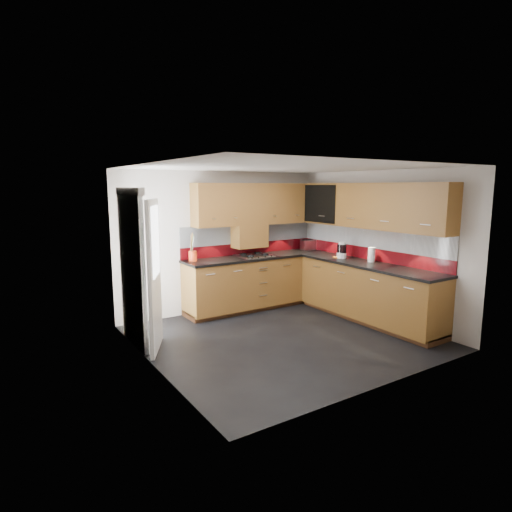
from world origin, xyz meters
TOP-DOWN VIEW (x-y plane):
  - room at (0.00, 0.00)m, footprint 4.00×3.80m
  - base_cabinets at (1.07, 0.72)m, footprint 2.70×3.20m
  - countertop at (1.05, 0.70)m, footprint 2.72×3.22m
  - backsplash at (1.28, 0.93)m, footprint 2.70×3.20m
  - upper_cabinets at (1.23, 0.78)m, footprint 2.50×3.20m
  - extractor_hood at (0.45, 1.64)m, footprint 0.60×0.33m
  - glass_cabinet at (1.71, 1.07)m, footprint 0.32×0.80m
  - back_door at (-1.78, 0.75)m, footprint 0.42×1.19m
  - gas_hob at (0.45, 1.47)m, footprint 0.58×0.51m
  - utensil_pot at (-0.65, 1.62)m, footprint 0.13×0.13m
  - toaster at (1.75, 1.59)m, footprint 0.28×0.19m
  - food_processor at (1.60, 0.52)m, footprint 0.16×0.16m
  - paper_towel at (1.73, -0.02)m, footprint 0.14×0.14m
  - orange_cloth at (1.58, 0.57)m, footprint 0.19×0.18m

SIDE VIEW (x-z plane):
  - base_cabinets at x=1.07m, z-range -0.04..0.91m
  - countertop at x=1.05m, z-range 0.90..0.94m
  - orange_cloth at x=1.58m, z-range 0.94..0.96m
  - gas_hob at x=0.45m, z-range 0.93..0.98m
  - back_door at x=-1.78m, z-range 0.01..2.05m
  - toaster at x=1.75m, z-range 0.94..1.13m
  - utensil_pot at x=-0.65m, z-range 0.81..1.27m
  - paper_towel at x=1.73m, z-range 0.94..1.18m
  - food_processor at x=1.60m, z-range 0.93..1.20m
  - backsplash at x=1.28m, z-range 0.94..1.48m
  - extractor_hood at x=0.45m, z-range 1.08..1.48m
  - room at x=0.00m, z-range 0.18..2.82m
  - upper_cabinets at x=1.23m, z-range 1.48..2.20m
  - glass_cabinet at x=1.71m, z-range 1.54..2.20m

